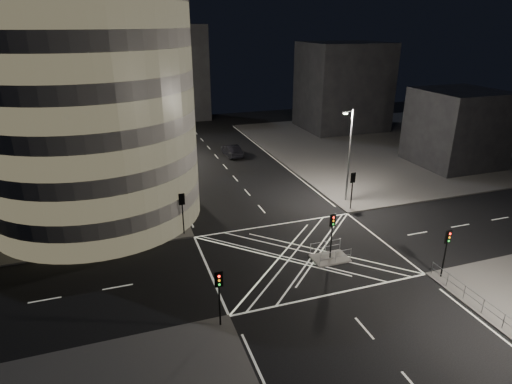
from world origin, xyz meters
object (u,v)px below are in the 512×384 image
object	(u,v)px
street_lamp_left_near	(165,163)
sedan	(232,150)
traffic_signal_fr	(352,184)
street_lamp_right_far	(349,153)
traffic_signal_fl	(182,206)
street_lamp_left_far	(147,124)
traffic_signal_island	(332,228)
traffic_signal_nr	(447,245)
central_island	(330,258)
traffic_signal_nl	(219,289)

from	to	relation	value
street_lamp_left_near	sedan	world-z (taller)	street_lamp_left_near
traffic_signal_fr	street_lamp_right_far	bearing A→B (deg)	73.89
traffic_signal_fl	sedan	xyz separation A→B (m)	(11.02, 22.71, -2.07)
street_lamp_left_far	sedan	xyz separation A→B (m)	(11.66, -0.49, -4.70)
sedan	street_lamp_right_far	bearing A→B (deg)	105.65
traffic_signal_island	street_lamp_right_far	bearing A→B (deg)	54.70
traffic_signal_nr	street_lamp_right_far	world-z (taller)	street_lamp_right_far
traffic_signal_island	street_lamp_left_near	size ratio (longest dim) A/B	0.40
traffic_signal_nr	sedan	size ratio (longest dim) A/B	0.78
traffic_signal_island	sedan	distance (m)	31.08
traffic_signal_nr	traffic_signal_island	bearing A→B (deg)	142.07
traffic_signal_fr	sedan	size ratio (longest dim) A/B	0.78
central_island	traffic_signal_fl	world-z (taller)	traffic_signal_fl
traffic_signal_fl	street_lamp_left_near	xyz separation A→B (m)	(-0.64, 5.20, 2.63)
traffic_signal_nr	traffic_signal_fr	bearing A→B (deg)	90.00
street_lamp_left_far	central_island	bearing A→B (deg)	-70.05
central_island	traffic_signal_island	distance (m)	2.84
traffic_signal_nl	street_lamp_left_near	size ratio (longest dim) A/B	0.40
central_island	street_lamp_left_near	distance (m)	18.52
central_island	street_lamp_left_near	size ratio (longest dim) A/B	0.30
traffic_signal_nl	street_lamp_right_far	xyz separation A→B (m)	(18.24, 15.80, 2.63)
central_island	traffic_signal_nr	size ratio (longest dim) A/B	0.75
traffic_signal_fl	traffic_signal_nl	bearing A→B (deg)	-90.00
traffic_signal_nr	street_lamp_left_near	xyz separation A→B (m)	(-18.24, 18.80, 2.63)
traffic_signal_island	street_lamp_left_near	world-z (taller)	street_lamp_left_near
traffic_signal_fl	street_lamp_left_far	distance (m)	23.36
street_lamp_left_far	traffic_signal_island	bearing A→B (deg)	-70.05
street_lamp_right_far	sedan	world-z (taller)	street_lamp_right_far
traffic_signal_island	street_lamp_left_near	bearing A→B (deg)	130.27
traffic_signal_nr	street_lamp_left_far	bearing A→B (deg)	116.36
street_lamp_left_far	sedan	bearing A→B (deg)	-2.39
traffic_signal_nr	street_lamp_left_near	bearing A→B (deg)	134.13
central_island	traffic_signal_island	size ratio (longest dim) A/B	0.75
traffic_signal_fl	traffic_signal_island	size ratio (longest dim) A/B	1.00
traffic_signal_island	street_lamp_right_far	world-z (taller)	street_lamp_right_far
traffic_signal_nr	traffic_signal_island	distance (m)	8.62
central_island	street_lamp_right_far	size ratio (longest dim) A/B	0.30
central_island	street_lamp_left_far	bearing A→B (deg)	109.95
traffic_signal_fl	traffic_signal_fr	distance (m)	17.60
traffic_signal_nr	street_lamp_left_far	size ratio (longest dim) A/B	0.40
traffic_signal_nl	street_lamp_left_far	xyz separation A→B (m)	(-0.64, 36.80, 2.63)
street_lamp_right_far	traffic_signal_fl	bearing A→B (deg)	-173.12
traffic_signal_nl	traffic_signal_fr	size ratio (longest dim) A/B	1.00
traffic_signal_fl	sedan	distance (m)	25.33
traffic_signal_fr	street_lamp_left_near	xyz separation A→B (m)	(-18.24, 5.20, 2.63)
traffic_signal_fl	traffic_signal_nl	xyz separation A→B (m)	(0.00, -13.60, 0.00)
traffic_signal_nl	traffic_signal_island	xyz separation A→B (m)	(10.80, 5.30, 0.00)
traffic_signal_fl	traffic_signal_island	distance (m)	13.62
traffic_signal_fl	traffic_signal_island	xyz separation A→B (m)	(10.80, -8.30, 0.00)
traffic_signal_island	traffic_signal_nl	bearing A→B (deg)	-153.86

